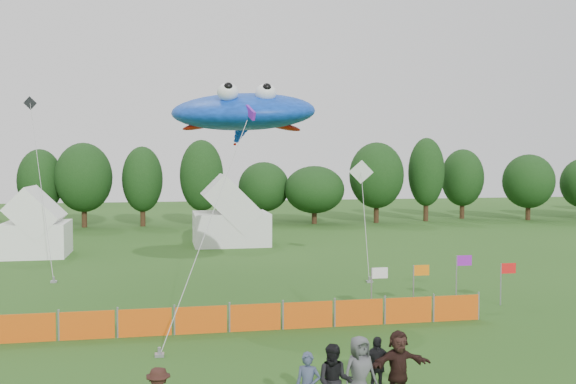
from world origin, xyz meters
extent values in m
cylinder|color=#382314|center=(-15.73, 46.21, 1.19)|extent=(0.50, 0.50, 2.38)
ellipsoid|color=black|center=(-15.73, 46.21, 4.30)|extent=(4.09, 4.09, 5.35)
cylinder|color=#382314|center=(-11.75, 45.39, 1.29)|extent=(0.50, 0.50, 2.57)
ellipsoid|color=black|center=(-11.75, 45.39, 4.64)|extent=(5.20, 5.20, 5.79)
cylinder|color=#382314|center=(-6.44, 45.32, 1.23)|extent=(0.50, 0.50, 2.46)
ellipsoid|color=black|center=(-6.44, 45.32, 4.45)|extent=(3.78, 3.78, 5.55)
cylinder|color=#382314|center=(-0.99, 43.92, 1.33)|extent=(0.50, 0.50, 2.66)
ellipsoid|color=black|center=(-0.99, 43.92, 4.81)|extent=(4.05, 4.05, 5.99)
cylinder|color=#382314|center=(5.28, 46.53, 0.99)|extent=(0.50, 0.50, 1.98)
ellipsoid|color=black|center=(5.28, 46.53, 3.58)|extent=(5.06, 5.06, 4.46)
cylinder|color=#382314|center=(9.99, 44.56, 0.93)|extent=(0.50, 0.50, 1.86)
ellipsoid|color=black|center=(9.99, 44.56, 3.35)|extent=(5.86, 5.86, 4.18)
cylinder|color=#382314|center=(16.28, 44.38, 1.31)|extent=(0.50, 0.50, 2.62)
ellipsoid|color=black|center=(16.28, 44.38, 4.73)|extent=(5.41, 5.41, 5.89)
cylinder|color=#382314|center=(21.78, 44.99, 1.39)|extent=(0.50, 0.50, 2.78)
ellipsoid|color=black|center=(21.78, 44.99, 5.02)|extent=(3.67, 3.67, 6.26)
cylinder|color=#382314|center=(26.67, 46.88, 1.21)|extent=(0.50, 0.50, 2.42)
ellipsoid|color=black|center=(26.67, 46.88, 4.36)|extent=(4.46, 4.46, 5.44)
cylinder|color=#382314|center=(32.69, 44.13, 1.12)|extent=(0.50, 0.50, 2.24)
ellipsoid|color=black|center=(32.69, 44.13, 4.04)|extent=(5.26, 5.26, 5.03)
cube|color=white|center=(-12.66, 27.77, 1.11)|extent=(4.04, 4.04, 2.22)
cube|color=silver|center=(0.43, 30.86, 1.20)|extent=(5.47, 4.37, 2.41)
cube|color=#D34E0B|center=(-9.07, 6.92, 0.50)|extent=(1.90, 0.06, 1.00)
cube|color=#D34E0B|center=(-7.07, 6.92, 0.50)|extent=(1.90, 0.06, 1.00)
cube|color=#D34E0B|center=(-5.07, 6.92, 0.50)|extent=(1.90, 0.06, 1.00)
cube|color=#D34E0B|center=(-3.07, 6.92, 0.50)|extent=(1.90, 0.06, 1.00)
cube|color=#D34E0B|center=(-1.07, 6.92, 0.50)|extent=(1.90, 0.06, 1.00)
cube|color=#D34E0B|center=(0.93, 6.92, 0.50)|extent=(1.90, 0.06, 1.00)
cube|color=#D34E0B|center=(2.93, 6.92, 0.50)|extent=(1.90, 0.06, 1.00)
cube|color=#D34E0B|center=(4.93, 6.92, 0.50)|extent=(1.90, 0.06, 1.00)
cube|color=#D34E0B|center=(6.93, 6.92, 0.50)|extent=(1.90, 0.06, 1.00)
cylinder|color=gray|center=(4.00, 8.63, 0.95)|extent=(0.06, 0.06, 1.90)
cube|color=white|center=(4.35, 8.63, 1.68)|extent=(0.70, 0.02, 0.45)
cylinder|color=gray|center=(6.00, 9.05, 0.94)|extent=(0.06, 0.06, 1.88)
cube|color=orange|center=(6.35, 9.05, 1.65)|extent=(0.70, 0.02, 0.45)
cylinder|color=gray|center=(8.00, 9.15, 1.11)|extent=(0.06, 0.06, 2.22)
cube|color=purple|center=(8.35, 9.15, 1.99)|extent=(0.70, 0.02, 0.45)
cylinder|color=gray|center=(10.00, 9.00, 0.92)|extent=(0.06, 0.06, 1.84)
cube|color=red|center=(10.35, 9.00, 1.61)|extent=(0.70, 0.02, 0.45)
imported|color=black|center=(-0.27, -1.50, 0.93)|extent=(1.09, 0.96, 1.87)
imported|color=black|center=(1.26, -0.14, 0.80)|extent=(0.95, 0.41, 1.61)
imported|color=#4A4B4F|center=(0.52, -1.00, 0.95)|extent=(1.04, 0.81, 1.89)
imported|color=black|center=(1.75, -0.51, 0.92)|extent=(1.75, 0.71, 1.84)
ellipsoid|color=blue|center=(-0.84, 12.41, 8.50)|extent=(7.94, 7.05, 2.29)
sphere|color=white|center=(-1.66, 10.99, 9.21)|extent=(0.92, 0.92, 0.92)
sphere|color=white|center=(-0.02, 10.99, 9.21)|extent=(0.92, 0.92, 0.92)
ellipsoid|color=#B91509|center=(-2.59, 12.63, 7.90)|extent=(1.92, 0.84, 0.30)
ellipsoid|color=#B91509|center=(0.91, 12.63, 7.90)|extent=(1.92, 0.84, 0.30)
cube|color=purple|center=(-0.84, 9.90, 8.28)|extent=(0.37, 0.96, 0.70)
cylinder|color=#A5A5A5|center=(-2.69, 7.33, 4.10)|extent=(3.73, 5.86, 8.22)
cube|color=gray|center=(-4.53, 4.42, 0.05)|extent=(0.30, 0.30, 0.10)
cube|color=white|center=(6.95, 19.59, 5.61)|extent=(1.39, 0.38, 1.39)
cylinder|color=#A5A5A5|center=(6.48, 17.29, 2.80)|extent=(0.99, 4.62, 5.62)
cube|color=gray|center=(6.00, 15.00, 0.05)|extent=(0.30, 0.30, 0.10)
cube|color=black|center=(-13.29, 29.91, 10.16)|extent=(0.92, 0.27, 0.92)
cylinder|color=#A5A5A5|center=(-11.65, 23.95, 5.08)|extent=(3.33, 11.93, 10.18)
cube|color=gray|center=(-10.00, 18.00, 0.05)|extent=(0.30, 0.30, 0.10)
camera|label=1|loc=(-4.27, -16.39, 6.39)|focal=40.00mm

